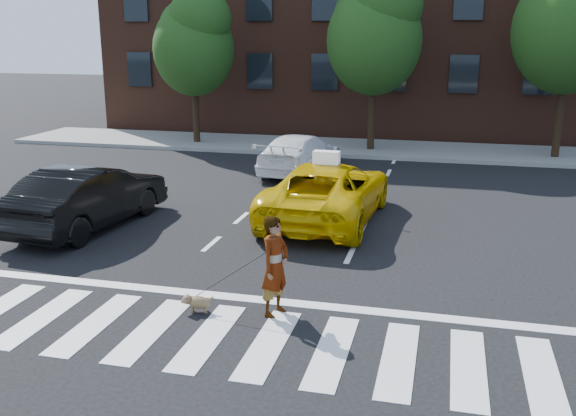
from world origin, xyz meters
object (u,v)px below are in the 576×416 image
(taxi, at_px, (327,191))
(black_sedan, at_px, (89,196))
(tree_left, at_px, (194,39))
(tree_right, at_px, (571,16))
(dog, at_px, (196,302))
(tree_mid, at_px, (375,28))
(white_suv, at_px, (300,153))
(woman, at_px, (275,266))

(taxi, xyz_separation_m, black_sedan, (-5.60, -2.05, 0.02))
(taxi, height_order, black_sedan, black_sedan)
(tree_left, relative_size, tree_right, 0.84)
(dog, bearing_deg, tree_mid, 69.51)
(tree_mid, height_order, white_suv, tree_mid)
(black_sedan, height_order, woman, woman)
(tree_mid, xyz_separation_m, taxi, (0.06, -10.00, -4.09))
(tree_left, relative_size, dog, 11.64)
(tree_mid, xyz_separation_m, white_suv, (-1.93, -4.46, -4.18))
(tree_left, distance_m, tree_right, 14.52)
(tree_right, height_order, dog, tree_right)
(black_sedan, relative_size, woman, 2.71)
(tree_mid, relative_size, tree_right, 0.92)
(white_suv, bearing_deg, tree_left, -31.81)
(tree_left, xyz_separation_m, woman, (7.78, -15.90, -3.56))
(taxi, height_order, white_suv, taxi)
(dog, bearing_deg, tree_left, 95.00)
(taxi, xyz_separation_m, woman, (0.21, -5.90, 0.12))
(tree_right, relative_size, black_sedan, 1.62)
(woman, height_order, dog, woman)
(dog, bearing_deg, woman, -5.74)
(black_sedan, distance_m, white_suv, 8.39)
(taxi, height_order, woman, woman)
(tree_left, xyz_separation_m, tree_mid, (7.50, -0.00, 0.41))
(tree_left, height_order, dog, tree_left)
(tree_left, height_order, tree_mid, tree_mid)
(tree_right, relative_size, woman, 4.40)
(tree_mid, height_order, black_sedan, tree_mid)
(black_sedan, distance_m, dog, 6.10)
(tree_mid, relative_size, black_sedan, 1.50)
(tree_left, relative_size, woman, 3.71)
(white_suv, height_order, woman, woman)
(tree_right, bearing_deg, black_sedan, -136.15)
(taxi, xyz_separation_m, dog, (-1.13, -6.16, -0.57))
(white_suv, bearing_deg, tree_mid, -106.51)
(tree_right, relative_size, white_suv, 1.67)
(white_suv, bearing_deg, taxi, 116.76)
(tree_right, xyz_separation_m, black_sedan, (-12.53, -12.04, -4.48))
(tree_mid, distance_m, dog, 16.85)
(tree_right, height_order, taxi, tree_right)
(tree_left, height_order, taxi, tree_left)
(white_suv, bearing_deg, tree_right, -146.53)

